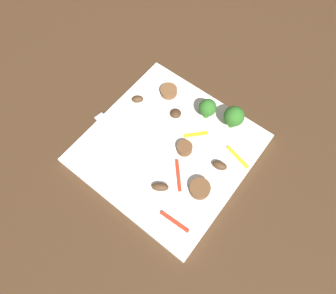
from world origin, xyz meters
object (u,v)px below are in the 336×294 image
sausage_slice_1 (185,148)px  pepper_strip_3 (178,175)px  mushroom_2 (176,113)px  sausage_slice_2 (200,189)px  pepper_strip_1 (196,134)px  sausage_slice_0 (169,91)px  pepper_strip_2 (238,157)px  broccoli_floret_0 (208,108)px  plate (168,149)px  mushroom_1 (160,187)px  broccoli_floret_1 (234,117)px  mushroom_3 (137,99)px  pepper_strip_0 (174,222)px  fork (123,141)px  mushroom_0 (220,165)px

sausage_slice_1 → pepper_strip_3: sausage_slice_1 is taller
mushroom_2 → sausage_slice_2: bearing=142.6°
pepper_strip_1 → pepper_strip_3: 0.09m
sausage_slice_0 → pepper_strip_2: (-0.18, 0.03, -0.00)m
broccoli_floret_0 → pepper_strip_2: bearing=158.6°
pepper_strip_3 → plate: bearing=-34.1°
mushroom_2 → pepper_strip_3: size_ratio=0.37×
sausage_slice_2 → mushroom_1: 0.07m
sausage_slice_1 → pepper_strip_1: 0.04m
broccoli_floret_1 → mushroom_3: broccoli_floret_1 is taller
sausage_slice_1 → mushroom_2: (0.06, -0.05, -0.00)m
pepper_strip_3 → broccoli_floret_0: bearing=-76.1°
sausage_slice_1 → pepper_strip_3: bearing=114.7°
mushroom_1 → pepper_strip_2: size_ratio=0.57×
sausage_slice_1 → pepper_strip_3: (-0.02, 0.05, -0.00)m
mushroom_1 → mushroom_2: (0.07, -0.13, -0.00)m
mushroom_1 → pepper_strip_3: 0.04m
broccoli_floret_1 → pepper_strip_0: bearing=97.1°
sausage_slice_2 → mushroom_3: bearing=-20.2°
mushroom_3 → pepper_strip_3: mushroom_3 is taller
plate → fork: 0.08m
plate → mushroom_1: size_ratio=9.50×
broccoli_floret_1 → mushroom_0: size_ratio=1.98×
fork → broccoli_floret_0: broccoli_floret_0 is taller
sausage_slice_1 → pepper_strip_3: 0.05m
plate → mushroom_1: bearing=118.1°
broccoli_floret_0 → broccoli_floret_1: broccoli_floret_1 is taller
broccoli_floret_0 → plate: bearing=80.5°
sausage_slice_0 → broccoli_floret_1: bearing=-174.3°
mushroom_3 → mushroom_1: bearing=142.4°
pepper_strip_2 → mushroom_0: bearing=65.9°
fork → pepper_strip_1: 0.13m
plate → pepper_strip_3: 0.06m
plate → mushroom_0: mushroom_0 is taller
mushroom_0 → pepper_strip_0: mushroom_0 is taller
broccoli_floret_1 → sausage_slice_0: 0.14m
fork → pepper_strip_2: size_ratio=3.49×
plate → broccoli_floret_1: broccoli_floret_1 is taller
pepper_strip_0 → pepper_strip_2: size_ratio=1.05×
mushroom_0 → mushroom_1: 0.11m
fork → sausage_slice_1: (-0.10, -0.06, 0.01)m
sausage_slice_2 → plate: bearing=-18.7°
pepper_strip_0 → sausage_slice_1: bearing=-60.5°
mushroom_2 → pepper_strip_1: mushroom_2 is taller
mushroom_3 → pepper_strip_1: 0.13m
mushroom_0 → mushroom_3: bearing=-5.0°
sausage_slice_2 → fork: bearing=3.9°
sausage_slice_1 → fork: bearing=29.7°
plate → pepper_strip_1: (-0.03, -0.05, 0.01)m
sausage_slice_0 → mushroom_0: size_ratio=1.27×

